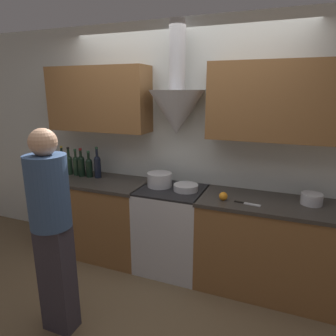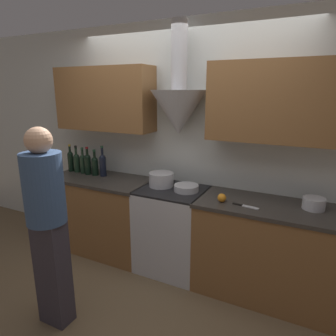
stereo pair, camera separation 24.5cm
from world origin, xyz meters
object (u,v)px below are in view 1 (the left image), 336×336
object	(u,v)px
stove_range	(171,229)
wine_bottle_1	(69,164)
orange_fruit	(223,196)
wine_bottle_3	(81,165)
wine_bottle_4	(89,167)
person_foreground_left	(52,225)
stock_pot	(160,180)
wine_bottle_0	(62,162)
mixing_bowl	(186,187)
wine_bottle_5	(97,165)
saucepan	(312,199)
wine_bottle_2	(76,164)

from	to	relation	value
stove_range	wine_bottle_1	distance (m)	1.47
stove_range	orange_fruit	world-z (taller)	orange_fruit
wine_bottle_3	wine_bottle_4	distance (m)	0.10
person_foreground_left	orange_fruit	bearing A→B (deg)	43.18
stock_pot	orange_fruit	world-z (taller)	stock_pot
wine_bottle_1	stock_pot	size ratio (longest dim) A/B	1.27
wine_bottle_0	wine_bottle_1	xyz separation A→B (m)	(0.10, 0.00, -0.01)
wine_bottle_1	orange_fruit	xyz separation A→B (m)	(1.92, -0.19, -0.09)
wine_bottle_4	wine_bottle_3	bearing A→B (deg)	-175.73
stock_pot	mixing_bowl	bearing A→B (deg)	-5.43
wine_bottle_1	mixing_bowl	xyz separation A→B (m)	(1.50, -0.06, -0.10)
wine_bottle_1	wine_bottle_3	xyz separation A→B (m)	(0.19, -0.02, 0.01)
wine_bottle_4	wine_bottle_5	distance (m)	0.11
mixing_bowl	person_foreground_left	distance (m)	1.34
wine_bottle_5	saucepan	distance (m)	2.27
wine_bottle_3	wine_bottle_4	world-z (taller)	wine_bottle_3
wine_bottle_2	person_foreground_left	distance (m)	1.42
wine_bottle_2	wine_bottle_4	bearing A→B (deg)	-2.98
wine_bottle_0	saucepan	size ratio (longest dim) A/B	1.83
wine_bottle_5	stock_pot	world-z (taller)	wine_bottle_5
stock_pot	person_foreground_left	world-z (taller)	person_foreground_left
stock_pot	wine_bottle_5	bearing A→B (deg)	177.59
wine_bottle_2	saucepan	bearing A→B (deg)	-0.07
wine_bottle_0	person_foreground_left	size ratio (longest dim) A/B	0.21
wine_bottle_2	wine_bottle_5	size ratio (longest dim) A/B	0.88
wine_bottle_2	wine_bottle_5	world-z (taller)	wine_bottle_5
orange_fruit	saucepan	bearing A→B (deg)	14.16
wine_bottle_3	orange_fruit	world-z (taller)	wine_bottle_3
stove_range	saucepan	xyz separation A→B (m)	(1.32, 0.07, 0.50)
wine_bottle_2	wine_bottle_0	bearing A→B (deg)	-179.71
wine_bottle_4	stock_pot	xyz separation A→B (m)	(0.91, -0.02, -0.05)
wine_bottle_5	wine_bottle_3	bearing A→B (deg)	-174.30
wine_bottle_1	saucepan	distance (m)	2.67
wine_bottle_3	wine_bottle_5	size ratio (longest dim) A/B	0.93
stove_range	wine_bottle_0	world-z (taller)	wine_bottle_0
wine_bottle_1	person_foreground_left	size ratio (longest dim) A/B	0.20
wine_bottle_5	stock_pot	distance (m)	0.80
stove_range	saucepan	size ratio (longest dim) A/B	4.86
orange_fruit	person_foreground_left	bearing A→B (deg)	-136.82
wine_bottle_1	wine_bottle_2	size ratio (longest dim) A/B	1.04
stove_range	stock_pot	distance (m)	0.55
wine_bottle_1	orange_fruit	size ratio (longest dim) A/B	4.20
wine_bottle_5	saucepan	size ratio (longest dim) A/B	1.94
wine_bottle_0	wine_bottle_4	bearing A→B (deg)	-1.33
wine_bottle_1	saucepan	xyz separation A→B (m)	(2.67, -0.00, -0.08)
mixing_bowl	wine_bottle_5	bearing A→B (deg)	176.76
wine_bottle_2	orange_fruit	xyz separation A→B (m)	(1.81, -0.19, -0.09)
wine_bottle_2	person_foreground_left	world-z (taller)	person_foreground_left
person_foreground_left	wine_bottle_2	bearing A→B (deg)	120.74
stock_pot	wine_bottle_2	bearing A→B (deg)	178.43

